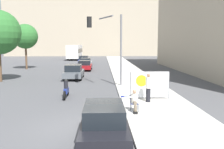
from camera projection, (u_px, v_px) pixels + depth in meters
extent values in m
plane|color=#4F4F51|center=(83.00, 129.00, 10.66)|extent=(160.00, 160.00, 0.00)
cube|color=beige|center=(134.00, 79.00, 25.68)|extent=(4.14, 90.00, 0.12)
cube|color=tan|center=(93.00, 17.00, 78.28)|extent=(52.00, 12.00, 23.80)
cylinder|color=#474C56|center=(131.00, 109.00, 12.79)|extent=(0.03, 0.03, 0.40)
cylinder|color=#474C56|center=(138.00, 108.00, 12.81)|extent=(0.03, 0.03, 0.40)
cylinder|color=#474C56|center=(130.00, 107.00, 13.16)|extent=(0.03, 0.03, 0.40)
cylinder|color=#474C56|center=(137.00, 107.00, 13.17)|extent=(0.03, 0.03, 0.40)
cube|color=navy|center=(134.00, 104.00, 12.96)|extent=(0.40, 0.40, 0.02)
cube|color=navy|center=(134.00, 99.00, 13.12)|extent=(0.40, 0.02, 0.38)
cylinder|color=#756651|center=(135.00, 102.00, 12.79)|extent=(0.18, 0.42, 0.18)
cylinder|color=#756651|center=(135.00, 109.00, 12.62)|extent=(0.16, 0.16, 0.40)
cube|color=black|center=(135.00, 113.00, 12.57)|extent=(0.20, 0.28, 0.10)
cylinder|color=silver|center=(134.00, 98.00, 12.95)|extent=(0.34, 0.34, 0.52)
sphere|color=tan|center=(134.00, 91.00, 12.91)|extent=(0.22, 0.22, 0.22)
cylinder|color=silver|center=(128.00, 97.00, 12.85)|extent=(0.45, 0.09, 0.09)
cube|color=white|center=(124.00, 96.00, 12.84)|extent=(0.49, 0.02, 0.32)
cube|color=navy|center=(124.00, 96.00, 12.83)|extent=(0.37, 0.01, 0.08)
cylinder|color=black|center=(148.00, 95.00, 15.09)|extent=(0.28, 0.28, 0.84)
cylinder|color=silver|center=(148.00, 83.00, 15.00)|extent=(0.34, 0.34, 0.67)
sphere|color=#936B4C|center=(149.00, 75.00, 14.94)|extent=(0.22, 0.22, 0.22)
cylinder|color=slate|center=(131.00, 85.00, 15.81)|extent=(0.06, 0.06, 1.75)
cylinder|color=slate|center=(169.00, 85.00, 15.91)|extent=(0.06, 0.06, 1.75)
cube|color=white|center=(150.00, 85.00, 15.85)|extent=(2.44, 0.02, 1.65)
cylinder|color=yellow|center=(142.00, 81.00, 15.78)|extent=(0.73, 0.01, 0.73)
cylinder|color=slate|center=(121.00, 50.00, 20.93)|extent=(0.16, 0.16, 5.92)
cylinder|color=slate|center=(106.00, 17.00, 20.04)|extent=(1.14, 2.63, 0.11)
cube|color=black|center=(89.00, 22.00, 19.53)|extent=(0.39, 0.39, 0.84)
sphere|color=green|center=(89.00, 26.00, 19.56)|extent=(0.18, 0.18, 0.18)
cube|color=black|center=(104.00, 125.00, 9.53)|extent=(1.70, 4.44, 0.50)
cube|color=black|center=(104.00, 112.00, 9.28)|extent=(1.46, 2.31, 0.61)
cylinder|color=black|center=(87.00, 120.00, 10.89)|extent=(0.22, 0.64, 0.64)
cylinder|color=black|center=(121.00, 119.00, 10.95)|extent=(0.22, 0.64, 0.64)
cylinder|color=black|center=(82.00, 145.00, 8.16)|extent=(0.22, 0.64, 0.64)
cylinder|color=black|center=(127.00, 145.00, 8.21)|extent=(0.22, 0.64, 0.64)
cube|color=#565B60|center=(74.00, 73.00, 25.99)|extent=(1.83, 4.46, 0.56)
cube|color=black|center=(74.00, 68.00, 25.73)|extent=(1.58, 2.32, 0.66)
cylinder|color=black|center=(68.00, 74.00, 27.35)|extent=(0.22, 0.64, 0.64)
cylinder|color=black|center=(83.00, 74.00, 27.42)|extent=(0.22, 0.64, 0.64)
cylinder|color=black|center=(64.00, 78.00, 24.61)|extent=(0.22, 0.64, 0.64)
cylinder|color=black|center=(81.00, 77.00, 24.67)|extent=(0.22, 0.64, 0.64)
cube|color=maroon|center=(85.00, 67.00, 34.29)|extent=(1.86, 4.20, 0.50)
cube|color=black|center=(85.00, 63.00, 34.05)|extent=(1.60, 2.19, 0.60)
cylinder|color=black|center=(80.00, 67.00, 35.57)|extent=(0.22, 0.64, 0.64)
cylinder|color=black|center=(91.00, 67.00, 35.64)|extent=(0.22, 0.64, 0.64)
cylinder|color=black|center=(78.00, 69.00, 32.99)|extent=(0.22, 0.64, 0.64)
cylinder|color=black|center=(90.00, 69.00, 33.05)|extent=(0.22, 0.64, 0.64)
cube|color=silver|center=(86.00, 63.00, 40.03)|extent=(1.78, 4.35, 0.50)
cube|color=black|center=(86.00, 60.00, 39.79)|extent=(1.53, 2.26, 0.60)
cylinder|color=black|center=(82.00, 64.00, 41.36)|extent=(0.22, 0.64, 0.64)
cylinder|color=black|center=(91.00, 64.00, 41.42)|extent=(0.22, 0.64, 0.64)
cylinder|color=black|center=(80.00, 65.00, 38.69)|extent=(0.22, 0.64, 0.64)
cylinder|color=black|center=(90.00, 65.00, 38.75)|extent=(0.22, 0.64, 0.64)
cube|color=navy|center=(84.00, 61.00, 45.36)|extent=(1.80, 4.25, 0.55)
cube|color=black|center=(84.00, 58.00, 45.12)|extent=(1.55, 2.21, 0.65)
cylinder|color=black|center=(80.00, 62.00, 46.66)|extent=(0.22, 0.64, 0.64)
cylinder|color=black|center=(89.00, 62.00, 46.73)|extent=(0.22, 0.64, 0.64)
cylinder|color=black|center=(79.00, 63.00, 44.05)|extent=(0.22, 0.64, 0.64)
cylinder|color=black|center=(88.00, 63.00, 44.11)|extent=(0.22, 0.64, 0.64)
cube|color=silver|center=(75.00, 51.00, 58.49)|extent=(2.59, 11.62, 2.89)
cube|color=black|center=(75.00, 51.00, 58.47)|extent=(2.61, 11.04, 0.93)
cylinder|color=black|center=(72.00, 56.00, 62.18)|extent=(0.30, 1.04, 1.04)
cylinder|color=black|center=(81.00, 56.00, 62.27)|extent=(0.30, 1.04, 1.04)
cylinder|color=black|center=(68.00, 58.00, 55.04)|extent=(0.30, 1.04, 1.04)
cylinder|color=black|center=(78.00, 58.00, 55.13)|extent=(0.30, 1.04, 1.04)
cube|color=navy|center=(66.00, 91.00, 16.86)|extent=(0.24, 0.95, 0.32)
cylinder|color=black|center=(66.00, 85.00, 16.76)|extent=(0.28, 0.28, 0.59)
sphere|color=black|center=(66.00, 81.00, 16.72)|extent=(0.24, 0.24, 0.24)
cylinder|color=black|center=(68.00, 91.00, 17.66)|extent=(0.10, 0.60, 0.60)
cylinder|color=black|center=(65.00, 96.00, 16.10)|extent=(0.10, 0.60, 0.60)
cylinder|color=brown|center=(0.00, 65.00, 23.91)|extent=(0.28, 0.28, 3.24)
cylinder|color=brown|center=(26.00, 57.00, 35.65)|extent=(0.28, 0.28, 3.45)
sphere|color=#2D6B2D|center=(25.00, 36.00, 35.29)|extent=(3.50, 3.50, 3.50)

